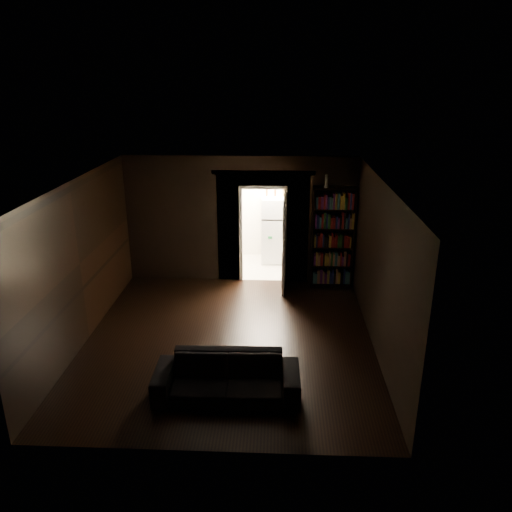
{
  "coord_description": "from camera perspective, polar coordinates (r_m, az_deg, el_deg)",
  "views": [
    {
      "loc": [
        0.83,
        -7.69,
        4.41
      ],
      "look_at": [
        0.43,
        0.9,
        1.26
      ],
      "focal_mm": 35.0,
      "sensor_mm": 36.0,
      "label": 1
    }
  ],
  "objects": [
    {
      "name": "bottles",
      "position": [
        12.0,
        2.21,
        7.4
      ],
      "size": [
        0.59,
        0.2,
        0.24
      ],
      "primitive_type": "cube",
      "rotation": [
        0.0,
        0.0,
        -0.22
      ],
      "color": "black",
      "rests_on": "refrigerator"
    },
    {
      "name": "room_walls",
      "position": [
        9.22,
        -2.71,
        2.89
      ],
      "size": [
        5.02,
        5.61,
        2.84
      ],
      "color": "black",
      "rests_on": "ground"
    },
    {
      "name": "figurine",
      "position": [
        10.45,
        8.06,
        8.5
      ],
      "size": [
        0.09,
        0.09,
        0.28
      ],
      "primitive_type": "cube",
      "rotation": [
        0.0,
        0.0,
        -0.02
      ],
      "color": "white",
      "rests_on": "bookshelf"
    },
    {
      "name": "door",
      "position": [
        10.56,
        3.2,
        1.39
      ],
      "size": [
        0.07,
        0.85,
        2.05
      ],
      "primitive_type": "cube",
      "rotation": [
        0.0,
        0.0,
        1.55
      ],
      "color": "white",
      "rests_on": "ground"
    },
    {
      "name": "refrigerator",
      "position": [
        12.26,
        2.4,
        3.1
      ],
      "size": [
        0.95,
        0.92,
        1.65
      ],
      "primitive_type": "cube",
      "rotation": [
        0.0,
        0.0,
        -0.41
      ],
      "color": "white",
      "rests_on": "ground"
    },
    {
      "name": "ground",
      "position": [
        8.91,
        -3.1,
        -9.59
      ],
      "size": [
        5.5,
        5.5,
        0.0
      ],
      "primitive_type": "plane",
      "color": "black",
      "rests_on": "ground"
    },
    {
      "name": "sofa",
      "position": [
        7.33,
        -3.34,
        -13.08
      ],
      "size": [
        2.1,
        0.94,
        0.8
      ],
      "primitive_type": "imported",
      "rotation": [
        0.0,
        0.0,
        0.02
      ],
      "color": "black",
      "rests_on": "ground"
    },
    {
      "name": "kitchen_alcove",
      "position": [
        12.0,
        0.97,
        4.66
      ],
      "size": [
        2.2,
        1.8,
        2.6
      ],
      "color": "beige",
      "rests_on": "ground"
    },
    {
      "name": "bookshelf",
      "position": [
        10.83,
        8.72,
        2.09
      ],
      "size": [
        0.93,
        0.41,
        2.2
      ],
      "primitive_type": "cube",
      "rotation": [
        0.0,
        0.0,
        -0.11
      ],
      "color": "black",
      "rests_on": "ground"
    }
  ]
}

